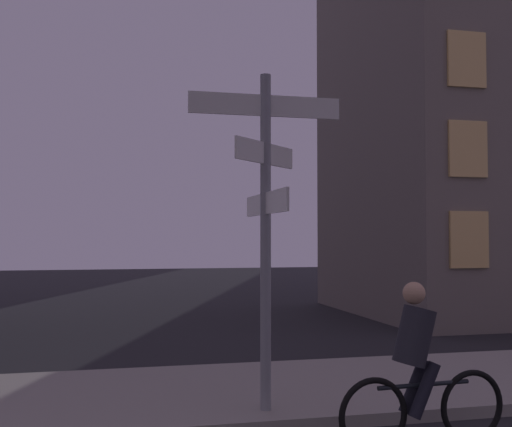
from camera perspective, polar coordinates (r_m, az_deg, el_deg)
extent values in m
cube|color=gray|center=(8.19, -7.53, -16.10)|extent=(40.00, 3.05, 0.14)
cylinder|color=gray|center=(7.02, 0.87, -2.46)|extent=(0.12, 0.12, 3.74)
cube|color=white|center=(7.18, 0.87, 9.75)|extent=(1.75, 0.03, 0.24)
cube|color=white|center=(7.09, 0.87, 5.46)|extent=(0.88, 0.88, 0.24)
cube|color=white|center=(7.03, 0.87, 0.91)|extent=(0.03, 1.78, 0.24)
torus|color=black|center=(6.91, 18.97, -16.16)|extent=(0.72, 0.12, 0.72)
torus|color=black|center=(6.33, 10.59, -17.54)|extent=(0.72, 0.12, 0.72)
cylinder|color=black|center=(6.54, 14.95, -14.74)|extent=(1.00, 0.12, 0.04)
cylinder|color=#26262D|center=(6.40, 14.15, -10.71)|extent=(0.47, 0.35, 0.61)
sphere|color=tan|center=(6.36, 14.11, -7.00)|extent=(0.22, 0.22, 0.22)
cylinder|color=black|center=(6.60, 14.14, -14.91)|extent=(0.35, 0.15, 0.55)
cylinder|color=black|center=(6.45, 15.02, -15.20)|extent=(0.35, 0.15, 0.55)
cube|color=#F2C672|center=(13.99, 18.73, -2.25)|extent=(0.90, 0.06, 1.20)
cube|color=#F2C672|center=(14.12, 18.64, 5.57)|extent=(0.90, 0.06, 1.20)
cube|color=#F2C672|center=(14.50, 18.54, 13.10)|extent=(0.90, 0.06, 1.20)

